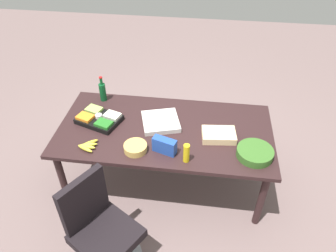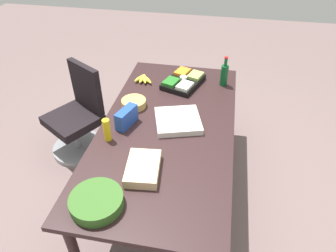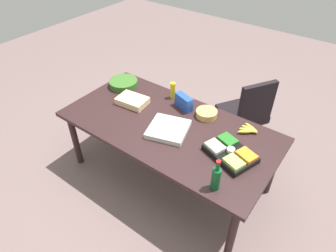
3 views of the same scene
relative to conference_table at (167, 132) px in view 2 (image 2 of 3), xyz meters
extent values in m
plane|color=#755F5E|center=(0.00, 0.00, -0.67)|extent=(10.00, 10.00, 0.00)
cube|color=#2F1C1D|center=(0.00, 0.00, 0.05)|extent=(2.14, 1.08, 0.04)
cylinder|color=#2F1C1D|center=(-0.98, -0.45, -0.32)|extent=(0.07, 0.07, 0.70)
cylinder|color=#2F1C1D|center=(0.98, -0.45, -0.32)|extent=(0.07, 0.07, 0.70)
cylinder|color=#2F1C1D|center=(-0.98, 0.45, -0.32)|extent=(0.07, 0.07, 0.70)
cylinder|color=gray|center=(-0.34, -1.05, -0.65)|extent=(0.56, 0.56, 0.05)
cylinder|color=gray|center=(-0.34, -1.05, -0.45)|extent=(0.06, 0.06, 0.36)
cube|color=black|center=(-0.34, -1.05, -0.27)|extent=(0.66, 0.66, 0.09)
cube|color=black|center=(-0.53, -0.93, 0.02)|extent=(0.28, 0.40, 0.49)
cube|color=silver|center=(-0.05, 0.08, 0.09)|extent=(0.45, 0.45, 0.05)
cube|color=beige|center=(0.53, -0.07, 0.10)|extent=(0.34, 0.25, 0.07)
cylinder|color=#0F4D24|center=(-0.75, 0.42, 0.17)|extent=(0.09, 0.09, 0.20)
cylinder|color=#0F4D24|center=(-0.75, 0.42, 0.31)|extent=(0.04, 0.04, 0.08)
cylinder|color=red|center=(-0.75, 0.42, 0.36)|extent=(0.04, 0.04, 0.01)
cube|color=black|center=(-0.69, 0.03, 0.09)|extent=(0.49, 0.42, 0.05)
cube|color=orange|center=(-0.82, 0.00, 0.13)|extent=(0.19, 0.17, 0.03)
cube|color=#256F23|center=(-0.60, -0.08, 0.13)|extent=(0.19, 0.17, 0.03)
cube|color=#9DC75A|center=(-0.77, 0.14, 0.13)|extent=(0.19, 0.17, 0.03)
cube|color=silver|center=(-0.55, 0.06, 0.13)|extent=(0.19, 0.17, 0.03)
cylinder|color=white|center=(-0.69, 0.03, 0.14)|extent=(0.09, 0.09, 0.04)
ellipsoid|color=gold|center=(-0.69, -0.41, 0.09)|extent=(0.17, 0.10, 0.04)
ellipsoid|color=yellow|center=(-0.68, -0.39, 0.09)|extent=(0.17, 0.05, 0.04)
ellipsoid|color=#D5D33C|center=(-0.67, -0.36, 0.09)|extent=(0.17, 0.08, 0.04)
ellipsoid|color=gold|center=(-0.67, -0.33, 0.09)|extent=(0.15, 0.14, 0.04)
cylinder|color=tan|center=(-0.23, -0.35, 0.10)|extent=(0.26, 0.26, 0.07)
cylinder|color=#386726|center=(0.86, -0.28, 0.11)|extent=(0.42, 0.42, 0.07)
cylinder|color=yellow|center=(0.25, -0.42, 0.16)|extent=(0.07, 0.07, 0.19)
cube|color=#234BAC|center=(0.04, -0.33, 0.14)|extent=(0.23, 0.14, 0.15)
camera|label=1|loc=(0.36, -2.45, 2.13)|focal=34.30mm
camera|label=2|loc=(1.96, 0.37, 1.63)|focal=33.06mm
camera|label=3|loc=(-1.34, 1.83, 1.90)|focal=31.60mm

